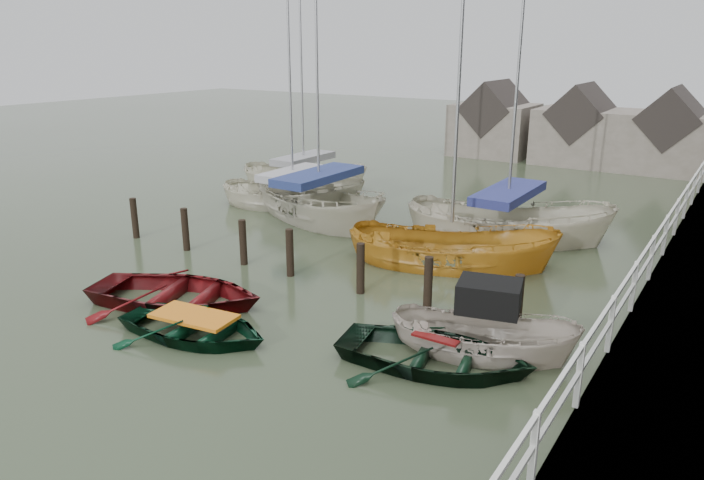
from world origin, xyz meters
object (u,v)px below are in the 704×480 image
Objects in this scene: sailboat_c at (450,264)px; sailboat_d at (506,237)px; rowboat_green at (196,337)px; motorboat at (482,350)px; sailboat_a at (293,205)px; rowboat_red at (177,305)px; rowboat_dkgreen at (434,366)px; sailboat_b at (319,218)px; sailboat_e at (304,188)px.

sailboat_d reaches higher than sailboat_c.
sailboat_d is at bearing -23.66° from rowboat_green.
sailboat_a is (-11.45, 7.94, -0.04)m from motorboat.
sailboat_c reaches higher than rowboat_green.
motorboat reaches higher than rowboat_green.
sailboat_c is 0.85× the size of sailboat_d.
sailboat_d is (0.45, 3.54, 0.05)m from sailboat_c.
rowboat_red is 11.37m from sailboat_d.
rowboat_green is 6.45m from motorboat.
sailboat_d reaches higher than rowboat_dkgreen.
sailboat_b is at bearing 36.30° from rowboat_dkgreen.
sailboat_d is at bearing -56.28° from sailboat_b.
rowboat_red is 1.23× the size of rowboat_green.
motorboat is 16.95m from sailboat_e.
rowboat_dkgreen is at bearing -176.03° from sailboat_c.
rowboat_red is at bearing 84.47° from rowboat_dkgreen.
rowboat_dkgreen is 6.42m from sailboat_c.
sailboat_c is at bearing -133.30° from sailboat_e.
rowboat_green is 0.28× the size of sailboat_d.
motorboat is at bearing -176.65° from sailboat_d.
motorboat is 11.66m from sailboat_b.
sailboat_b is 0.97× the size of sailboat_d.
sailboat_e is at bearing 4.46° from rowboat_red.
rowboat_red reaches higher than rowboat_green.
sailboat_e is at bearing 35.03° from rowboat_dkgreen.
sailboat_a is at bearing 79.85° from sailboat_d.
motorboat is (7.57, 1.75, 0.11)m from rowboat_red.
rowboat_red is 0.35× the size of sailboat_d.
sailboat_c is at bearing 17.41° from motorboat.
sailboat_b is at bearing 54.72° from sailboat_c.
sailboat_b reaches higher than rowboat_dkgreen.
sailboat_c is (8.43, -3.01, -0.05)m from sailboat_a.
rowboat_green is at bearing 97.19° from rowboat_dkgreen.
motorboat is 0.33× the size of sailboat_b.
sailboat_a is (-10.82, 8.96, 0.07)m from rowboat_dkgreen.
motorboat is (0.64, 1.03, 0.11)m from rowboat_dkgreen.
sailboat_e is (-10.51, 2.32, -0.00)m from sailboat_d.
rowboat_green is 12.11m from sailboat_a.
rowboat_red is 0.36× the size of sailboat_b.
rowboat_green is 0.33× the size of sailboat_c.
rowboat_green is 0.36× the size of sailboat_e.
sailboat_a is at bearing 20.19° from rowboat_green.
sailboat_d is at bearing -45.34° from rowboat_red.
rowboat_red reaches higher than rowboat_dkgreen.
sailboat_d reaches higher than sailboat_b.
rowboat_red is at bearing 52.15° from rowboat_green.
sailboat_b is 5.35m from sailboat_e.
rowboat_green is 0.87× the size of motorboat.
sailboat_c is (6.36, -1.99, -0.05)m from sailboat_b.
sailboat_e is (-7.26, 13.56, 0.06)m from rowboat_green.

